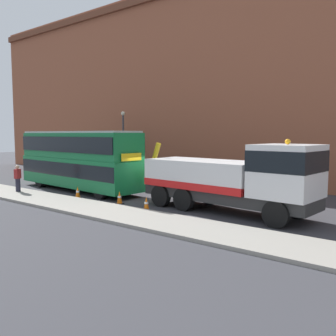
% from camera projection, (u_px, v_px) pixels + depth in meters
% --- Properties ---
extents(ground_plane, '(120.00, 120.00, 0.00)m').
position_uv_depth(ground_plane, '(151.00, 199.00, 21.64)').
color(ground_plane, '#38383D').
extents(near_kerb, '(60.00, 2.80, 0.15)m').
position_uv_depth(near_kerb, '(97.00, 210.00, 18.34)').
color(near_kerb, gray).
rests_on(near_kerb, ground_plane).
extents(building_facade, '(60.00, 1.50, 16.00)m').
position_uv_depth(building_facade, '(226.00, 79.00, 27.77)').
color(building_facade, '#935138').
rests_on(building_facade, ground_plane).
extents(recovery_tow_truck, '(10.22, 3.34, 3.67)m').
position_uv_depth(recovery_tow_truck, '(233.00, 178.00, 17.59)').
color(recovery_tow_truck, '#2D2D2D').
rests_on(recovery_tow_truck, ground_plane).
extents(double_decker_bus, '(11.17, 3.41, 4.06)m').
position_uv_depth(double_decker_bus, '(78.00, 158.00, 24.89)').
color(double_decker_bus, '#146B38').
rests_on(double_decker_bus, ground_plane).
extents(pedestrian_onlooker, '(0.39, 0.47, 1.71)m').
position_uv_depth(pedestrian_onlooker, '(18.00, 179.00, 23.51)').
color(pedestrian_onlooker, '#232333').
rests_on(pedestrian_onlooker, near_kerb).
extents(traffic_cone_near_bus, '(0.36, 0.36, 0.72)m').
position_uv_depth(traffic_cone_near_bus, '(78.00, 192.00, 22.02)').
color(traffic_cone_near_bus, orange).
rests_on(traffic_cone_near_bus, ground_plane).
extents(traffic_cone_midway, '(0.36, 0.36, 0.72)m').
position_uv_depth(traffic_cone_midway, '(120.00, 198.00, 20.18)').
color(traffic_cone_midway, orange).
rests_on(traffic_cone_midway, ground_plane).
extents(traffic_cone_near_truck, '(0.36, 0.36, 0.72)m').
position_uv_depth(traffic_cone_near_truck, '(146.00, 204.00, 18.42)').
color(traffic_cone_near_truck, orange).
rests_on(traffic_cone_near_truck, ground_plane).
extents(street_lamp, '(0.36, 0.36, 5.83)m').
position_uv_depth(street_lamp, '(123.00, 138.00, 31.96)').
color(street_lamp, '#38383D').
rests_on(street_lamp, ground_plane).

